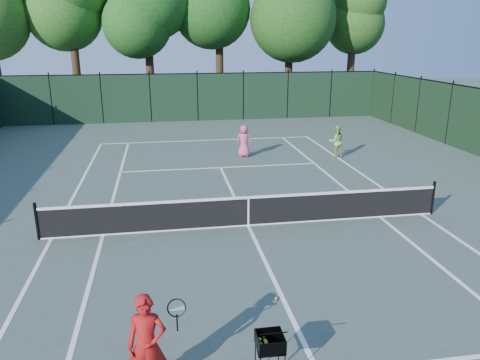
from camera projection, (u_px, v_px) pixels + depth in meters
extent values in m
plane|color=#404E46|center=(248.00, 226.00, 13.66)|extent=(90.00, 90.00, 0.00)
cube|color=white|center=(51.00, 238.00, 12.79)|extent=(0.10, 23.77, 0.01)
cube|color=white|center=(421.00, 214.00, 14.53)|extent=(0.10, 23.77, 0.01)
cube|color=white|center=(103.00, 235.00, 13.01)|extent=(0.10, 23.77, 0.01)
cube|color=white|center=(380.00, 217.00, 14.32)|extent=(0.10, 23.77, 0.01)
cube|color=white|center=(208.00, 140.00, 24.86)|extent=(10.97, 0.10, 0.01)
cube|color=white|center=(221.00, 168.00, 19.69)|extent=(8.23, 0.10, 0.01)
cube|color=white|center=(248.00, 226.00, 13.66)|extent=(0.10, 12.80, 0.01)
cube|color=black|center=(248.00, 211.00, 13.53)|extent=(11.60, 0.03, 0.85)
cube|color=white|center=(248.00, 197.00, 13.41)|extent=(11.60, 0.05, 0.07)
cube|color=white|center=(248.00, 225.00, 13.66)|extent=(11.60, 0.05, 0.04)
cube|color=white|center=(248.00, 211.00, 13.53)|extent=(0.05, 0.04, 0.91)
cylinder|color=black|center=(37.00, 221.00, 12.59)|extent=(0.09, 0.09, 1.06)
cylinder|color=black|center=(433.00, 198.00, 14.43)|extent=(0.09, 0.09, 1.06)
cube|color=black|center=(198.00, 98.00, 30.18)|extent=(24.00, 0.05, 3.00)
cylinder|color=black|center=(77.00, 80.00, 32.42)|extent=(0.56, 0.56, 4.80)
cylinder|color=black|center=(151.00, 83.00, 33.10)|extent=(0.56, 0.56, 4.30)
cylinder|color=black|center=(220.00, 76.00, 34.26)|extent=(0.56, 0.56, 5.00)
cylinder|color=black|center=(288.00, 79.00, 34.45)|extent=(0.56, 0.56, 4.60)
cylinder|color=black|center=(350.00, 78.00, 35.74)|extent=(0.56, 0.56, 4.40)
ellipsoid|color=#1C4413|center=(355.00, 1.00, 34.11)|extent=(5.80, 5.80, 8.99)
imported|color=#A41212|center=(147.00, 345.00, 7.08)|extent=(0.63, 0.43, 1.65)
cylinder|color=black|center=(177.00, 323.00, 7.42)|extent=(0.03, 0.03, 0.30)
torus|color=black|center=(177.00, 308.00, 7.34)|extent=(0.30, 0.10, 0.30)
imported|color=#D1497D|center=(244.00, 141.00, 21.30)|extent=(0.84, 0.70, 1.46)
imported|color=#89B45A|center=(336.00, 141.00, 21.22)|extent=(0.72, 0.57, 1.46)
cylinder|color=black|center=(255.00, 357.00, 7.63)|extent=(0.02, 0.02, 0.58)
cylinder|color=black|center=(279.00, 354.00, 7.70)|extent=(0.02, 0.02, 0.58)
cube|color=black|center=(270.00, 342.00, 7.36)|extent=(0.46, 0.46, 0.24)
sphere|color=#B6D02A|center=(270.00, 345.00, 7.38)|extent=(0.06, 0.06, 0.06)
sphere|color=#B6D02A|center=(270.00, 345.00, 7.38)|extent=(0.06, 0.06, 0.06)
sphere|color=#B6D02A|center=(270.00, 345.00, 7.38)|extent=(0.06, 0.06, 0.06)
sphere|color=#B6D02A|center=(270.00, 345.00, 7.38)|extent=(0.06, 0.06, 0.06)
sphere|color=#B6D02A|center=(270.00, 345.00, 7.38)|extent=(0.06, 0.06, 0.06)
sphere|color=#B6D02A|center=(270.00, 345.00, 7.38)|extent=(0.06, 0.06, 0.06)
sphere|color=#B6D02A|center=(270.00, 345.00, 7.38)|extent=(0.06, 0.06, 0.06)
sphere|color=#B6D02A|center=(270.00, 345.00, 7.38)|extent=(0.06, 0.06, 0.06)
sphere|color=#B6D02A|center=(270.00, 345.00, 7.38)|extent=(0.06, 0.06, 0.06)
sphere|color=#B6D02A|center=(270.00, 345.00, 7.38)|extent=(0.06, 0.06, 0.06)
sphere|color=#B6D02A|center=(270.00, 345.00, 7.38)|extent=(0.06, 0.06, 0.06)
sphere|color=#B6D02A|center=(270.00, 345.00, 7.38)|extent=(0.06, 0.06, 0.06)
sphere|color=#C6D72C|center=(276.00, 298.00, 9.82)|extent=(0.07, 0.07, 0.07)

